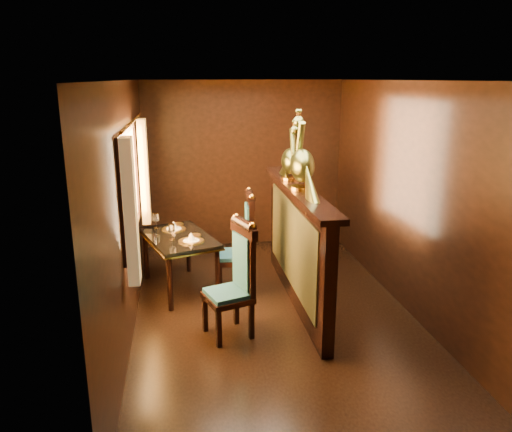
# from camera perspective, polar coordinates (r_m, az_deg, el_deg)

# --- Properties ---
(ground) EXTENTS (5.00, 5.00, 0.00)m
(ground) POSITION_cam_1_polar(r_m,az_deg,el_deg) (5.65, 1.99, -11.05)
(ground) COLOR black
(ground) RESTS_ON ground
(room_shell) EXTENTS (3.04, 5.04, 2.52)m
(room_shell) POSITION_cam_1_polar(r_m,az_deg,el_deg) (5.14, 1.18, 4.95)
(room_shell) COLOR black
(room_shell) RESTS_ON ground
(partition) EXTENTS (0.26, 2.70, 1.36)m
(partition) POSITION_cam_1_polar(r_m,az_deg,el_deg) (5.71, 4.67, -3.04)
(partition) COLOR black
(partition) RESTS_ON ground
(dining_table) EXTENTS (1.04, 1.33, 0.89)m
(dining_table) POSITION_cam_1_polar(r_m,az_deg,el_deg) (6.10, -8.85, -2.85)
(dining_table) COLOR black
(dining_table) RESTS_ON ground
(chair_left) EXTENTS (0.56, 0.57, 1.22)m
(chair_left) POSITION_cam_1_polar(r_m,az_deg,el_deg) (5.00, -2.12, -6.73)
(chair_left) COLOR black
(chair_left) RESTS_ON ground
(chair_right) EXTENTS (0.47, 0.50, 1.26)m
(chair_right) POSITION_cam_1_polar(r_m,az_deg,el_deg) (5.97, -1.39, -2.73)
(chair_right) COLOR black
(chair_right) RESTS_ON ground
(peacock_left) EXTENTS (0.27, 0.71, 0.84)m
(peacock_left) POSITION_cam_1_polar(r_m,az_deg,el_deg) (5.32, 5.34, 7.42)
(peacock_left) COLOR #194C2F
(peacock_left) RESTS_ON partition
(peacock_right) EXTENTS (0.23, 0.60, 0.71)m
(peacock_right) POSITION_cam_1_polar(r_m,az_deg,el_deg) (5.86, 4.01, 7.57)
(peacock_right) COLOR #194C2F
(peacock_right) RESTS_ON partition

